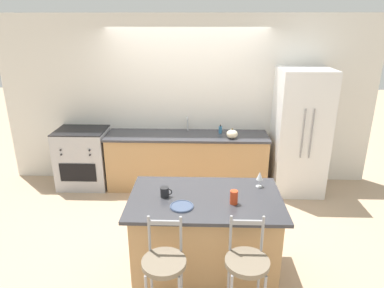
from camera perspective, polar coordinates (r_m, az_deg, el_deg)
ground_plane at (r=5.43m, az=-0.97°, el=-8.58°), size 18.00×18.00×0.00m
wall_back at (r=5.60m, az=-0.72°, el=7.11°), size 6.00×0.07×2.70m
back_counter at (r=5.57m, az=-0.82°, el=-2.71°), size 2.55×0.67×0.89m
sink_faucet at (r=5.56m, az=-0.76°, el=3.61°), size 0.02×0.13×0.22m
kitchen_island at (r=3.73m, az=2.15°, el=-14.91°), size 1.55×0.95×0.90m
refrigerator at (r=5.52m, az=17.49°, el=1.89°), size 0.76×0.76×1.93m
oven_range at (r=5.86m, az=-17.59°, el=-2.20°), size 0.79×0.65×0.95m
bar_stool_near at (r=3.07m, az=-4.62°, el=-20.71°), size 0.37×0.37×1.06m
bar_stool_far at (r=3.10m, az=9.04°, el=-20.48°), size 0.37×0.37×1.06m
dinner_plate at (r=3.33m, az=-1.71°, el=-10.31°), size 0.23×0.23×0.02m
wine_glass at (r=3.73m, az=11.21°, el=-5.27°), size 0.07×0.07×0.17m
coffee_mug at (r=3.50m, az=-4.54°, el=-7.98°), size 0.12×0.09×0.10m
tumbler_cup at (r=3.38m, az=6.99°, el=-8.80°), size 0.08×0.08×0.14m
pumpkin_decoration at (r=5.25m, az=6.70°, el=1.66°), size 0.17×0.17×0.16m
soap_bottle at (r=5.47m, az=4.75°, el=2.39°), size 0.06×0.06×0.14m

